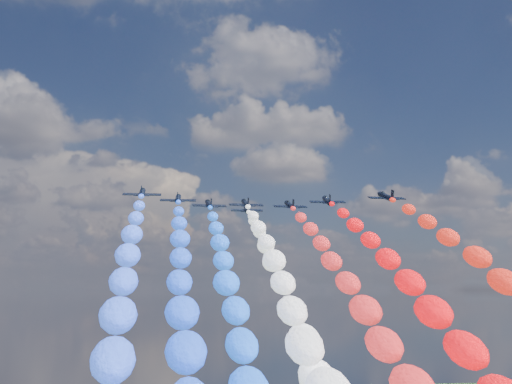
{
  "coord_description": "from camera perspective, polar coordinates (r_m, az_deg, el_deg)",
  "views": [
    {
      "loc": [
        -19.8,
        -148.3,
        76.09
      ],
      "look_at": [
        0.0,
        4.0,
        98.46
      ],
      "focal_mm": 47.39,
      "sensor_mm": 36.0,
      "label": 1
    }
  ],
  "objects": [
    {
      "name": "jet_6",
      "position": [
        155.65,
        6.02,
        -0.72
      ],
      "size": [
        8.76,
        11.5,
        5.37
      ],
      "primitive_type": null,
      "rotation": [
        0.29,
        0.0,
        -0.07
      ],
      "color": "black"
    },
    {
      "name": "trail_6",
      "position": [
        91.88,
        16.09,
        -12.83
      ],
      "size": [
        6.13,
        129.16,
        59.82
      ],
      "primitive_type": null,
      "color": "red"
    },
    {
      "name": "jet_1",
      "position": [
        152.82,
        -6.6,
        -0.57
      ],
      "size": [
        8.49,
        11.31,
        5.37
      ],
      "primitive_type": null,
      "rotation": [
        0.29,
        0.0,
        -0.04
      ],
      "color": "black"
    },
    {
      "name": "jet_4",
      "position": [
        170.92,
        -0.79,
        -1.44
      ],
      "size": [
        8.63,
        11.42,
        5.37
      ],
      "primitive_type": null,
      "rotation": [
        0.29,
        0.0,
        -0.06
      ],
      "color": "black"
    },
    {
      "name": "trail_2",
      "position": [
        95.21,
        -1.69,
        -12.98
      ],
      "size": [
        6.13,
        129.16,
        59.82
      ],
      "primitive_type": null,
      "color": "blue"
    },
    {
      "name": "jet_5",
      "position": [
        163.32,
        2.87,
        -1.11
      ],
      "size": [
        8.48,
        11.31,
        5.37
      ],
      "primitive_type": null,
      "rotation": [
        0.29,
        0.0,
        0.04
      ],
      "color": "black"
    },
    {
      "name": "jet_0",
      "position": [
        144.62,
        -9.59,
        -0.07
      ],
      "size": [
        8.03,
        10.98,
        5.37
      ],
      "primitive_type": null,
      "rotation": [
        0.29,
        0.0,
        -0.0
      ],
      "color": "black"
    },
    {
      "name": "jet_2",
      "position": [
        161.85,
        -3.98,
        -1.04
      ],
      "size": [
        8.73,
        11.49,
        5.37
      ],
      "primitive_type": null,
      "rotation": [
        0.29,
        0.0,
        0.07
      ],
      "color": "black"
    },
    {
      "name": "jet_7",
      "position": [
        150.99,
        10.91,
        -0.38
      ],
      "size": [
        8.52,
        11.33,
        5.37
      ],
      "primitive_type": null,
      "rotation": [
        0.29,
        0.0,
        0.05
      ],
      "color": "black"
    },
    {
      "name": "jet_3",
      "position": [
        160.05,
        -0.87,
        -0.97
      ],
      "size": [
        8.43,
        11.27,
        5.37
      ],
      "primitive_type": null,
      "rotation": [
        0.29,
        0.0,
        0.04
      ],
      "color": "black"
    },
    {
      "name": "trail_1",
      "position": [
        85.95,
        -6.22,
        -13.44
      ],
      "size": [
        6.13,
        129.16,
        59.82
      ],
      "primitive_type": null,
      "color": "blue"
    },
    {
      "name": "trail_0",
      "position": [
        77.79,
        -11.92,
        -13.86
      ],
      "size": [
        6.13,
        129.16,
        59.82
      ],
      "primitive_type": null,
      "color": "#3058FB"
    },
    {
      "name": "trail_3",
      "position": [
        93.93,
        3.8,
        -13.03
      ],
      "size": [
        6.13,
        129.16,
        59.82
      ],
      "primitive_type": null,
      "color": "white"
    },
    {
      "name": "trail_5",
      "position": [
        98.25,
        10.01,
        -12.71
      ],
      "size": [
        6.13,
        129.16,
        59.82
      ],
      "primitive_type": null,
      "color": "red"
    },
    {
      "name": "trail_4",
      "position": [
        104.83,
        3.44,
        -12.53
      ],
      "size": [
        6.13,
        129.16,
        59.82
      ],
      "primitive_type": null,
      "color": "white"
    }
  ]
}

